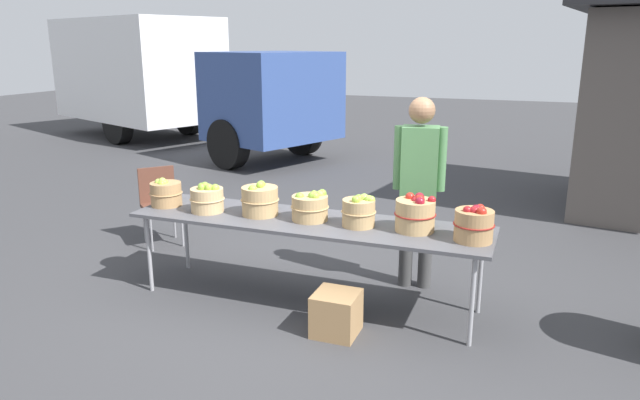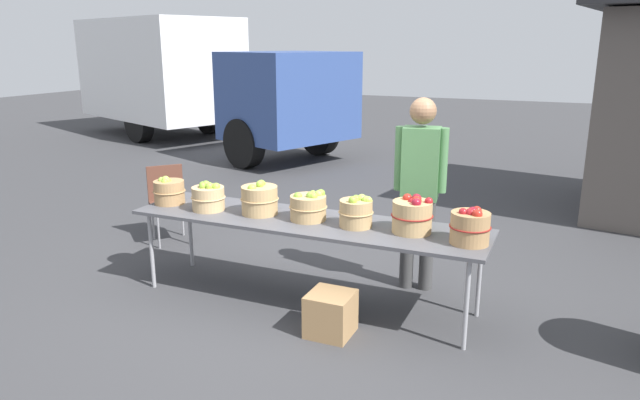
# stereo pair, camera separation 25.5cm
# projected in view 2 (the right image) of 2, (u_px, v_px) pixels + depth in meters

# --- Properties ---
(ground_plane) EXTENTS (40.00, 40.00, 0.00)m
(ground_plane) POSITION_uv_depth(u_px,v_px,m) (306.00, 301.00, 5.17)
(ground_plane) COLOR #38383A
(market_table) EXTENTS (3.10, 0.76, 0.75)m
(market_table) POSITION_uv_depth(u_px,v_px,m) (306.00, 223.00, 4.98)
(market_table) COLOR #4C4C51
(market_table) RESTS_ON ground
(apple_basket_green_0) EXTENTS (0.30, 0.30, 0.26)m
(apple_basket_green_0) POSITION_uv_depth(u_px,v_px,m) (169.00, 191.00, 5.45)
(apple_basket_green_0) COLOR #A87F51
(apple_basket_green_0) RESTS_ON market_table
(apple_basket_green_1) EXTENTS (0.31, 0.31, 0.27)m
(apple_basket_green_1) POSITION_uv_depth(u_px,v_px,m) (208.00, 197.00, 5.23)
(apple_basket_green_1) COLOR tan
(apple_basket_green_1) RESTS_ON market_table
(apple_basket_green_2) EXTENTS (0.34, 0.34, 0.30)m
(apple_basket_green_2) POSITION_uv_depth(u_px,v_px,m) (260.00, 199.00, 5.11)
(apple_basket_green_2) COLOR tan
(apple_basket_green_2) RESTS_ON market_table
(apple_basket_green_3) EXTENTS (0.33, 0.33, 0.26)m
(apple_basket_green_3) POSITION_uv_depth(u_px,v_px,m) (309.00, 207.00, 4.94)
(apple_basket_green_3) COLOR tan
(apple_basket_green_3) RESTS_ON market_table
(apple_basket_green_4) EXTENTS (0.29, 0.29, 0.27)m
(apple_basket_green_4) POSITION_uv_depth(u_px,v_px,m) (356.00, 212.00, 4.75)
(apple_basket_green_4) COLOR tan
(apple_basket_green_4) RESTS_ON market_table
(apple_basket_red_0) EXTENTS (0.33, 0.33, 0.31)m
(apple_basket_red_0) POSITION_uv_depth(u_px,v_px,m) (412.00, 215.00, 4.61)
(apple_basket_red_0) COLOR tan
(apple_basket_red_0) RESTS_ON market_table
(apple_basket_red_1) EXTENTS (0.31, 0.31, 0.29)m
(apple_basket_red_1) POSITION_uv_depth(u_px,v_px,m) (470.00, 226.00, 4.35)
(apple_basket_red_1) COLOR #A87F51
(apple_basket_red_1) RESTS_ON market_table
(vendor_adult) EXTENTS (0.46, 0.28, 1.76)m
(vendor_adult) POSITION_uv_depth(u_px,v_px,m) (420.00, 179.00, 5.18)
(vendor_adult) COLOR #3F3F3F
(vendor_adult) RESTS_ON ground
(box_truck) EXTENTS (7.94, 4.89, 2.75)m
(box_truck) POSITION_uv_depth(u_px,v_px,m) (184.00, 75.00, 13.28)
(box_truck) COLOR white
(box_truck) RESTS_ON ground
(folding_chair) EXTENTS (0.56, 0.56, 0.86)m
(folding_chair) POSITION_uv_depth(u_px,v_px,m) (168.00, 197.00, 6.63)
(folding_chair) COLOR brown
(folding_chair) RESTS_ON ground
(produce_crate) EXTENTS (0.34, 0.34, 0.34)m
(produce_crate) POSITION_uv_depth(u_px,v_px,m) (331.00, 314.00, 4.54)
(produce_crate) COLOR #A87F51
(produce_crate) RESTS_ON ground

